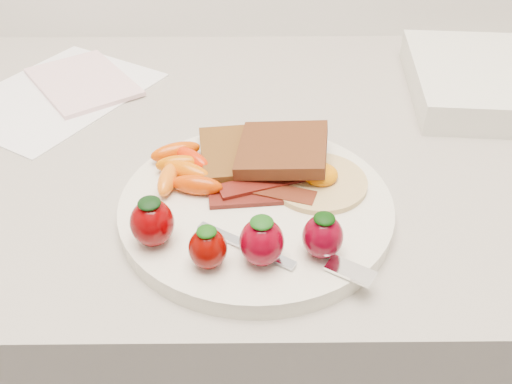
{
  "coord_description": "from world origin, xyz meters",
  "views": [
    {
      "loc": [
        0.0,
        1.12,
        1.27
      ],
      "look_at": [
        0.01,
        1.56,
        0.93
      ],
      "focal_mm": 40.0,
      "sensor_mm": 36.0,
      "label": 1
    }
  ],
  "objects": [
    {
      "name": "fork",
      "position": [
        0.04,
        1.47,
        0.92
      ],
      "size": [
        0.16,
        0.08,
        0.0
      ],
      "color": "silver",
      "rests_on": "plate"
    },
    {
      "name": "toast_upper",
      "position": [
        0.04,
        1.62,
        0.94
      ],
      "size": [
        0.1,
        0.1,
        0.02
      ],
      "primitive_type": "cube",
      "rotation": [
        0.0,
        -0.1,
        -0.14
      ],
      "color": "#3E220F",
      "rests_on": "toast_lower"
    },
    {
      "name": "toast_lower",
      "position": [
        -0.0,
        1.63,
        0.93
      ],
      "size": [
        0.11,
        0.11,
        0.01
      ],
      "primitive_type": "cube",
      "rotation": [
        0.0,
        0.0,
        0.12
      ],
      "color": "#4A2F0E",
      "rests_on": "plate"
    },
    {
      "name": "counter",
      "position": [
        0.0,
        1.7,
        0.45
      ],
      "size": [
        2.0,
        0.6,
        0.9
      ],
      "primitive_type": "cube",
      "color": "gray",
      "rests_on": "ground"
    },
    {
      "name": "fried_egg",
      "position": [
        0.07,
        1.58,
        0.92
      ],
      "size": [
        0.1,
        0.1,
        0.02
      ],
      "color": "beige",
      "rests_on": "plate"
    },
    {
      "name": "bacon_strips",
      "position": [
        0.02,
        1.57,
        0.92
      ],
      "size": [
        0.11,
        0.06,
        0.01
      ],
      "color": "black",
      "rests_on": "plate"
    },
    {
      "name": "paper_sheet",
      "position": [
        -0.26,
        1.81,
        0.9
      ],
      "size": [
        0.29,
        0.31,
        0.0
      ],
      "primitive_type": "cube",
      "rotation": [
        0.0,
        0.0,
        -0.55
      ],
      "color": "white",
      "rests_on": "counter"
    },
    {
      "name": "notepad",
      "position": [
        -0.23,
        1.83,
        0.91
      ],
      "size": [
        0.18,
        0.2,
        0.01
      ],
      "primitive_type": "cube",
      "rotation": [
        0.0,
        0.0,
        0.61
      ],
      "color": "beige",
      "rests_on": "paper_sheet"
    },
    {
      "name": "baby_carrots",
      "position": [
        -0.07,
        1.6,
        0.93
      ],
      "size": [
        0.08,
        0.09,
        0.02
      ],
      "color": "#CD5F00",
      "rests_on": "plate"
    },
    {
      "name": "strawberries",
      "position": [
        -0.01,
        1.48,
        0.94
      ],
      "size": [
        0.19,
        0.07,
        0.05
      ],
      "color": "#610001",
      "rests_on": "plate"
    },
    {
      "name": "plate",
      "position": [
        0.01,
        1.56,
        0.91
      ],
      "size": [
        0.27,
        0.27,
        0.02
      ],
      "primitive_type": "cylinder",
      "color": "silver",
      "rests_on": "counter"
    }
  ]
}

